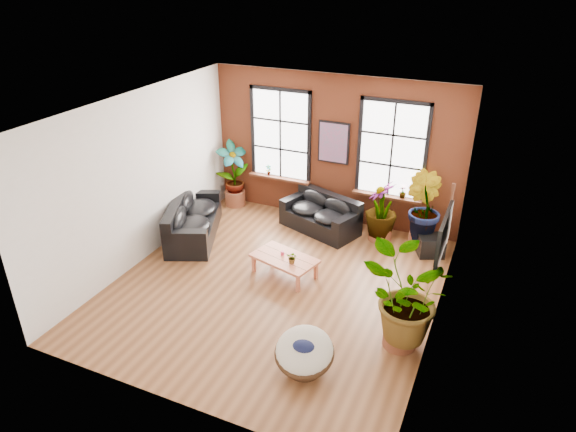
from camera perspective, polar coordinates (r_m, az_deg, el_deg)
name	(u,v)px	position (r m, az deg, el deg)	size (l,w,h in m)	color
room	(278,202)	(9.37, -1.12, 1.58)	(6.04, 6.54, 3.54)	brown
sofa_back	(322,214)	(12.00, 3.75, 0.18)	(2.01, 1.45, 0.83)	black
sofa_left	(191,220)	(11.86, -10.70, -0.47)	(1.75, 2.44, 0.89)	black
coffee_table	(284,259)	(10.25, -0.39, -4.83)	(1.43, 1.04, 0.50)	#C56646
papasan_chair	(304,353)	(8.08, 1.82, -14.92)	(1.06, 1.07, 0.69)	#3E2716
poster	(334,143)	(11.92, 5.08, 8.12)	(0.74, 0.06, 0.98)	black
tv_wall_unit	(445,232)	(9.16, 17.01, -1.71)	(0.13, 1.86, 1.20)	black
media_box	(431,245)	(11.42, 15.56, -3.18)	(0.67, 0.63, 0.45)	black
pot_back_left	(235,198)	(13.34, -5.88, 2.03)	(0.68, 0.68, 0.38)	brown
pot_back_right	(419,239)	(11.72, 14.37, -2.51)	(0.59, 0.59, 0.34)	brown
pot_right_wall	(400,335)	(8.82, 12.33, -12.76)	(0.68, 0.68, 0.41)	brown
pot_mid	(380,232)	(11.80, 10.19, -1.71)	(0.54, 0.54, 0.38)	brown
floor_plant_back_left	(233,171)	(13.06, -6.11, 4.97)	(0.82, 0.55, 1.55)	#144C1C
floor_plant_back_right	(422,208)	(11.42, 14.70, 0.91)	(0.85, 0.69, 1.55)	#144C1C
floor_plant_right_wall	(403,299)	(8.36, 12.71, -9.03)	(1.38, 1.20, 1.54)	#144C1C
floor_plant_mid	(381,209)	(11.52, 10.32, 0.78)	(0.71, 0.71, 1.27)	#144C1C
table_plant	(292,258)	(9.98, 0.49, -4.65)	(0.22, 0.19, 0.24)	#144C1C
sill_plant_left	(269,170)	(12.78, -2.18, 5.14)	(0.14, 0.10, 0.27)	#144C1C
sill_plant_right	(403,192)	(11.80, 12.64, 2.60)	(0.15, 0.15, 0.27)	#144C1C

